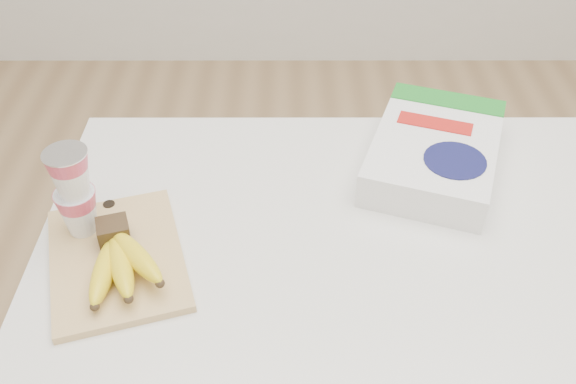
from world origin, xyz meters
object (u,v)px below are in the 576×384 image
(cutting_board, at_px, (117,258))
(yogurt_stack, at_px, (74,190))
(table, at_px, (344,374))
(cereal_box, at_px, (435,151))
(bananas, at_px, (120,260))

(cutting_board, xyz_separation_m, yogurt_stack, (-0.06, 0.06, 0.09))
(table, xyz_separation_m, cereal_box, (0.15, 0.18, 0.42))
(cutting_board, relative_size, cereal_box, 0.74)
(table, relative_size, cereal_box, 2.83)
(table, bearing_deg, cutting_board, -171.48)
(bananas, bearing_deg, cutting_board, 116.71)
(bananas, distance_m, yogurt_stack, 0.13)
(cutting_board, height_order, bananas, bananas)
(cutting_board, distance_m, bananas, 0.04)
(cutting_board, relative_size, yogurt_stack, 1.74)
(yogurt_stack, bearing_deg, table, -0.08)
(cutting_board, bearing_deg, yogurt_stack, 120.26)
(yogurt_stack, bearing_deg, cutting_board, -42.75)
(table, bearing_deg, cereal_box, 50.10)
(table, relative_size, cutting_board, 3.82)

